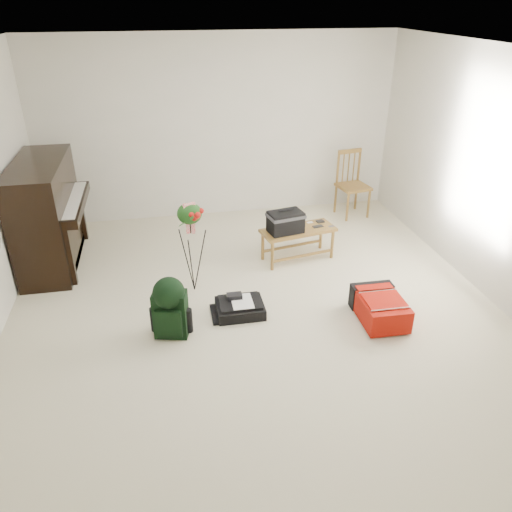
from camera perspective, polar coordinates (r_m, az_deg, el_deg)
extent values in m
cube|color=beige|center=(5.15, 0.19, -6.64)|extent=(5.00, 5.50, 0.01)
cube|color=white|center=(4.27, 0.25, 22.25)|extent=(5.00, 5.50, 0.01)
cube|color=beige|center=(7.16, -4.29, 14.31)|extent=(5.00, 0.04, 2.50)
cube|color=beige|center=(5.59, 26.46, 7.58)|extent=(0.04, 5.50, 2.50)
cube|color=black|center=(6.35, -22.81, 4.43)|extent=(0.55, 1.50, 1.25)
cube|color=black|center=(6.25, -20.30, 5.60)|extent=(0.28, 1.30, 0.10)
cube|color=white|center=(6.23, -20.37, 6.02)|extent=(0.22, 1.20, 0.02)
cube|color=black|center=(6.56, -21.48, -0.12)|extent=(0.45, 1.30, 0.10)
cube|color=olive|center=(6.04, 4.85, 2.95)|extent=(0.95, 0.53, 0.04)
cylinder|color=olive|center=(5.91, 1.37, 0.29)|extent=(0.04, 0.04, 0.37)
cylinder|color=olive|center=(6.16, 0.80, 1.50)|extent=(0.04, 0.04, 0.37)
cylinder|color=olive|center=(6.12, 8.77, 0.97)|extent=(0.04, 0.04, 0.37)
cylinder|color=olive|center=(6.36, 7.93, 2.12)|extent=(0.04, 0.04, 0.37)
cube|color=olive|center=(7.41, 11.05, 7.77)|extent=(0.47, 0.47, 0.04)
cylinder|color=olive|center=(7.27, 10.10, 5.55)|extent=(0.04, 0.04, 0.42)
cylinder|color=olive|center=(7.58, 9.18, 6.55)|extent=(0.04, 0.04, 0.42)
cylinder|color=olive|center=(7.40, 12.65, 5.70)|extent=(0.04, 0.04, 0.42)
cylinder|color=olive|center=(7.70, 11.65, 6.68)|extent=(0.04, 0.04, 0.42)
cube|color=olive|center=(7.42, 10.90, 11.70)|extent=(0.37, 0.10, 0.06)
cylinder|color=olive|center=(7.42, 9.46, 9.94)|extent=(0.04, 0.04, 0.51)
cylinder|color=olive|center=(7.55, 12.00, 10.02)|extent=(0.04, 0.04, 0.51)
cube|color=#B70F07|center=(5.14, 13.98, -5.78)|extent=(0.43, 0.63, 0.24)
cube|color=black|center=(5.33, 12.96, -4.41)|extent=(0.44, 0.15, 0.26)
cube|color=#B70F07|center=(5.04, 14.35, -4.84)|extent=(0.38, 0.36, 0.02)
cube|color=silver|center=(4.91, 15.19, -5.87)|extent=(0.39, 0.02, 0.01)
cube|color=black|center=(5.13, -1.83, -6.01)|extent=(0.48, 0.39, 0.11)
cube|color=black|center=(5.09, -1.84, -5.34)|extent=(0.42, 0.33, 0.03)
cube|color=white|center=(5.07, -1.60, -5.21)|extent=(0.21, 0.29, 0.01)
cube|color=black|center=(5.11, -2.49, -4.60)|extent=(0.15, 0.10, 0.05)
cube|color=black|center=(4.80, -9.71, -6.56)|extent=(0.35, 0.26, 0.47)
cube|color=black|center=(4.72, -9.62, -7.59)|extent=(0.25, 0.11, 0.27)
sphere|color=black|center=(4.68, -9.94, -4.19)|extent=(0.30, 0.30, 0.30)
cube|color=black|center=(4.89, -10.62, -6.00)|extent=(0.05, 0.04, 0.42)
cube|color=black|center=(4.89, -8.91, -5.85)|extent=(0.05, 0.04, 0.42)
cylinder|color=black|center=(5.21, -7.55, 3.99)|extent=(0.01, 0.01, 0.28)
ellipsoid|color=#1C4D18|center=(5.18, -7.61, 4.83)|extent=(0.26, 0.18, 0.24)
cube|color=red|center=(5.13, -7.65, 5.60)|extent=(0.13, 0.07, 0.07)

